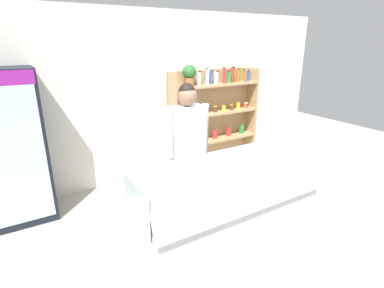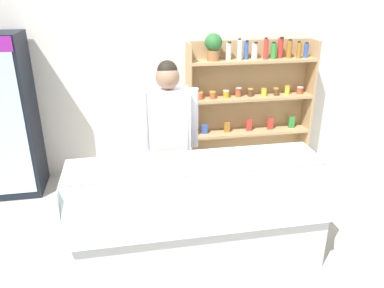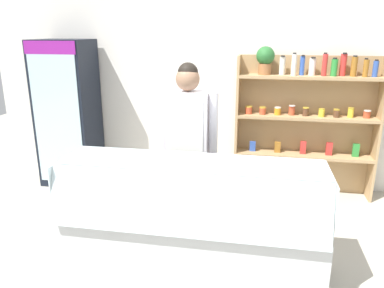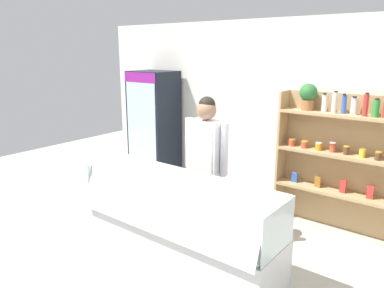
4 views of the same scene
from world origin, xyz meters
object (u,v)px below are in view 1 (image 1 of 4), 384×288
(shop_clerk, at_px, (188,141))
(deli_display_case, at_px, (228,215))
(shelving_unit, at_px, (212,112))
(drinks_fridge, at_px, (14,149))

(shop_clerk, bearing_deg, deli_display_case, -77.75)
(shop_clerk, bearing_deg, shelving_unit, 45.02)
(shelving_unit, bearing_deg, shop_clerk, -134.98)
(drinks_fridge, distance_m, shelving_unit, 3.09)
(drinks_fridge, relative_size, shop_clerk, 1.10)
(shelving_unit, xyz_separation_m, shop_clerk, (-1.23, -1.23, 0.02))
(deli_display_case, bearing_deg, shelving_unit, 60.39)
(shelving_unit, height_order, shop_clerk, shelving_unit)
(drinks_fridge, xyz_separation_m, shop_clerk, (1.86, -1.06, 0.08))
(deli_display_case, xyz_separation_m, shop_clerk, (-0.15, 0.67, 0.74))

